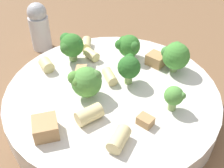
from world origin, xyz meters
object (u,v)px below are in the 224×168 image
at_px(broccoli_floret_2, 175,94).
at_px(chicken_chunk_3, 145,121).
at_px(rigatoni_2, 119,139).
at_px(rigatoni_1, 86,44).
at_px(pasta_bowl, 112,98).
at_px(rigatoni_5, 91,55).
at_px(chicken_chunk_0, 45,128).
at_px(pepper_shaker, 39,26).
at_px(broccoli_floret_1, 175,55).
at_px(broccoli_floret_3, 86,81).
at_px(chicken_chunk_1, 81,71).
at_px(rigatoni_0, 45,66).
at_px(broccoli_floret_5, 71,45).
at_px(rigatoni_3, 88,114).
at_px(chicken_chunk_2, 156,60).
at_px(rigatoni_4, 110,76).
at_px(broccoli_floret_4, 128,46).

xyz_separation_m(broccoli_floret_2, chicken_chunk_3, (0.02, 0.04, -0.01)).
bearing_deg(rigatoni_2, rigatoni_1, -50.06).
distance_m(pasta_bowl, chicken_chunk_3, 0.07).
height_order(rigatoni_5, chicken_chunk_0, chicken_chunk_0).
distance_m(rigatoni_1, pepper_shaker, 0.10).
bearing_deg(rigatoni_5, pasta_bowl, 138.73).
height_order(pasta_bowl, broccoli_floret_1, broccoli_floret_1).
bearing_deg(pepper_shaker, broccoli_floret_2, 162.17).
distance_m(broccoli_floret_3, chicken_chunk_3, 0.08).
xyz_separation_m(rigatoni_5, chicken_chunk_1, (-0.01, 0.04, -0.00)).
relative_size(rigatoni_0, pepper_shaker, 0.25).
height_order(broccoli_floret_2, rigatoni_2, broccoli_floret_2).
distance_m(rigatoni_1, chicken_chunk_0, 0.18).
height_order(pasta_bowl, chicken_chunk_3, chicken_chunk_3).
bearing_deg(broccoli_floret_5, rigatoni_3, 130.57).
relative_size(broccoli_floret_5, rigatoni_5, 1.81).
bearing_deg(chicken_chunk_2, chicken_chunk_0, 70.31).
height_order(broccoli_floret_1, rigatoni_4, broccoli_floret_1).
height_order(broccoli_floret_1, chicken_chunk_1, broccoli_floret_1).
bearing_deg(broccoli_floret_4, rigatoni_1, 3.17).
distance_m(broccoli_floret_2, chicken_chunk_0, 0.15).
relative_size(broccoli_floret_3, rigatoni_5, 1.79).
distance_m(rigatoni_3, chicken_chunk_1, 0.09).
relative_size(broccoli_floret_4, chicken_chunk_0, 1.31).
xyz_separation_m(rigatoni_0, chicken_chunk_1, (-0.05, -0.02, -0.00)).
relative_size(broccoli_floret_5, chicken_chunk_0, 1.52).
bearing_deg(broccoli_floret_2, pasta_bowl, 3.31).
distance_m(rigatoni_0, chicken_chunk_2, 0.16).
bearing_deg(rigatoni_1, rigatoni_3, 120.85).
distance_m(rigatoni_1, rigatoni_5, 0.03).
distance_m(broccoli_floret_1, broccoli_floret_3, 0.13).
distance_m(broccoli_floret_5, rigatoni_1, 0.04).
relative_size(pasta_bowl, broccoli_floret_2, 8.50).
bearing_deg(rigatoni_1, broccoli_floret_5, 87.32).
bearing_deg(chicken_chunk_3, chicken_chunk_1, -23.59).
bearing_deg(rigatoni_3, broccoli_floret_5, -49.43).
relative_size(rigatoni_3, pepper_shaker, 0.36).
distance_m(pasta_bowl, broccoli_floret_4, 0.09).
bearing_deg(pepper_shaker, broccoli_floret_3, 144.58).
bearing_deg(pepper_shaker, rigatoni_3, 140.81).
bearing_deg(chicken_chunk_1, chicken_chunk_3, 156.41).
bearing_deg(chicken_chunk_3, broccoli_floret_2, -116.34).
xyz_separation_m(broccoli_floret_3, pepper_shaker, (0.16, -0.11, -0.02)).
bearing_deg(broccoli_floret_2, chicken_chunk_3, 63.66).
relative_size(broccoli_floret_2, rigatoni_4, 1.18).
height_order(rigatoni_2, chicken_chunk_3, rigatoni_2).
bearing_deg(rigatoni_1, chicken_chunk_1, 113.96).
bearing_deg(rigatoni_0, broccoli_floret_4, -137.87).
relative_size(rigatoni_4, chicken_chunk_3, 1.57).
distance_m(rigatoni_5, chicken_chunk_1, 0.04).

